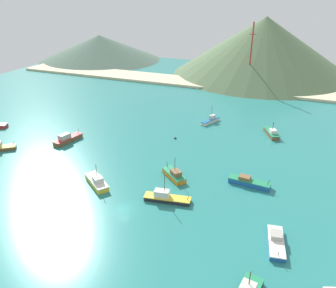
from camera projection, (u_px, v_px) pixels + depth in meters
The scene contains 14 objects.
ground at pixel (172, 154), 99.80m from camera, with size 260.00×280.00×0.50m.
fishing_boat_0 at pixel (166, 197), 77.22m from camera, with size 11.26×4.50×6.89m.
fishing_boat_1 at pixel (249, 182), 83.51m from camera, with size 10.64×3.67×2.87m.
fishing_boat_2 at pixel (272, 133), 111.63m from camera, with size 6.29×9.33×5.10m.
fishing_boat_6 at pixel (174, 175), 86.51m from camera, with size 8.20×7.47×6.10m.
fishing_boat_7 at pixel (276, 242), 64.01m from camera, with size 4.40×9.64×2.10m.
fishing_boat_9 at pixel (97, 182), 83.33m from camera, with size 9.36×7.96×6.10m.
fishing_boat_12 at pixel (67, 139), 106.87m from camera, with size 4.68×10.60×3.02m.
fishing_boat_14 at pixel (211, 120), 122.61m from camera, with size 5.28×9.03×6.52m.
buoy_1 at pixel (175, 138), 109.59m from camera, with size 0.80×0.80×0.80m.
beach_strip at pixel (231, 86), 166.64m from camera, with size 247.00×18.53×1.20m, color beige.
hill_west at pixel (100, 48), 227.42m from camera, with size 82.30×82.30×16.52m.
hill_central at pixel (263, 46), 185.58m from camera, with size 100.25×100.25×31.53m.
radio_tower at pixel (251, 55), 159.73m from camera, with size 3.11×2.49×31.15m.
Camera 1 is at (32.40, -52.93, 44.96)m, focal length 35.49 mm.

